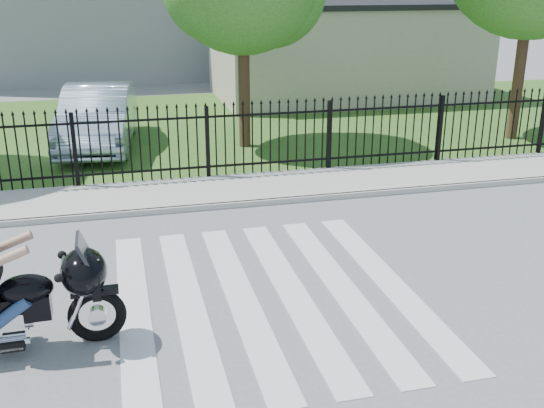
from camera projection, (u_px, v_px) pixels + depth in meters
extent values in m
plane|color=slate|center=(267.00, 295.00, 9.76)|extent=(120.00, 120.00, 0.00)
cube|color=#ADAAA3|center=(215.00, 191.00, 14.31)|extent=(40.00, 2.00, 0.12)
cube|color=#ADAAA3|center=(223.00, 206.00, 13.40)|extent=(40.00, 0.12, 0.12)
cube|color=#2E5D1F|center=(182.00, 127.00, 20.73)|extent=(40.00, 12.00, 0.02)
cube|color=black|center=(208.00, 167.00, 15.13)|extent=(26.00, 0.04, 0.05)
cube|color=black|center=(207.00, 117.00, 14.73)|extent=(26.00, 0.04, 0.05)
cylinder|color=#382316|center=(244.00, 74.00, 17.63)|extent=(0.32, 0.32, 4.16)
cylinder|color=#382316|center=(521.00, 58.00, 18.41)|extent=(0.32, 0.32, 4.80)
cube|color=#BDB59D|center=(344.00, 53.00, 25.38)|extent=(10.00, 6.00, 3.50)
cube|color=black|center=(346.00, 5.00, 24.76)|extent=(10.20, 6.20, 0.20)
torus|color=black|center=(97.00, 315.00, 8.44)|extent=(0.77, 0.15, 0.77)
ellipsoid|color=black|center=(26.00, 289.00, 8.08)|extent=(0.69, 0.45, 0.37)
cube|color=silver|center=(8.00, 322.00, 8.16)|extent=(0.45, 0.34, 0.33)
ellipsoid|color=black|center=(84.00, 272.00, 8.19)|extent=(0.61, 0.81, 0.60)
imported|color=#A3B7CD|center=(98.00, 117.00, 17.93)|extent=(2.36, 5.40, 1.72)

